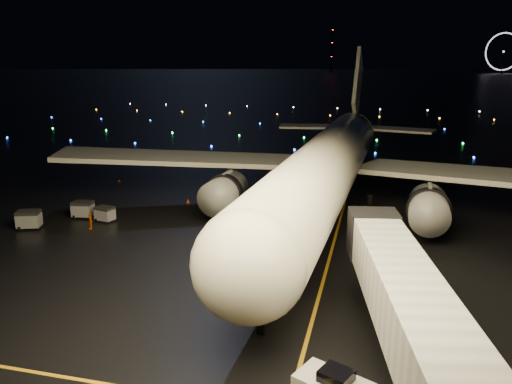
# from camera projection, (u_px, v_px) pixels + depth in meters

# --- Properties ---
(ground) EXTENTS (2000.00, 2000.00, 0.00)m
(ground) POSITION_uv_depth(u_px,v_px,m) (357.00, 87.00, 317.64)
(ground) COLOR black
(ground) RESTS_ON ground
(lane_centre) EXTENTS (0.25, 80.00, 0.02)m
(lane_centre) POSITION_uv_depth(u_px,v_px,m) (335.00, 239.00, 47.41)
(lane_centre) COLOR gold
(lane_centre) RESTS_ON ground
(airliner) EXTENTS (68.13, 65.02, 18.50)m
(airliner) POSITION_uv_depth(u_px,v_px,m) (333.00, 128.00, 55.05)
(airliner) COLOR silver
(airliner) RESTS_ON ground
(belt_loader) EXTENTS (6.86, 1.87, 3.32)m
(belt_loader) POSITION_uv_depth(u_px,v_px,m) (241.00, 275.00, 35.64)
(belt_loader) COLOR silver
(belt_loader) RESTS_ON ground
(crew_c) EXTENTS (0.87, 1.04, 1.67)m
(crew_c) POSITION_uv_depth(u_px,v_px,m) (90.00, 221.00, 50.24)
(crew_c) COLOR #EC6703
(crew_c) RESTS_ON ground
(safety_cone_0) EXTENTS (0.60, 0.60, 0.55)m
(safety_cone_0) POSITION_uv_depth(u_px,v_px,m) (249.00, 238.00, 46.93)
(safety_cone_0) COLOR #ED4B11
(safety_cone_0) RESTS_ON ground
(safety_cone_1) EXTENTS (0.49, 0.49, 0.46)m
(safety_cone_1) POSITION_uv_depth(u_px,v_px,m) (275.00, 202.00, 58.94)
(safety_cone_1) COLOR #ED4B11
(safety_cone_1) RESTS_ON ground
(safety_cone_2) EXTENTS (0.55, 0.55, 0.48)m
(safety_cone_2) POSITION_uv_depth(u_px,v_px,m) (188.00, 201.00, 59.61)
(safety_cone_2) COLOR #ED4B11
(safety_cone_2) RESTS_ON ground
(safety_cone_3) EXTENTS (0.47, 0.47, 0.49)m
(safety_cone_3) POSITION_uv_depth(u_px,v_px,m) (119.00, 180.00, 69.74)
(safety_cone_3) COLOR #ED4B11
(safety_cone_3) RESTS_ON ground
(ferris_wheel) EXTENTS (49.33, 16.80, 52.00)m
(ferris_wheel) POSITION_uv_depth(u_px,v_px,m) (503.00, 53.00, 665.50)
(ferris_wheel) COLOR black
(ferris_wheel) RESTS_ON ground
(radio_mast) EXTENTS (1.80, 1.80, 64.00)m
(radio_mast) POSITION_uv_depth(u_px,v_px,m) (332.00, 50.00, 736.32)
(radio_mast) COLOR black
(radio_mast) RESTS_ON ground
(taxiway_lights) EXTENTS (164.00, 92.00, 0.36)m
(taxiway_lights) POSITION_uv_depth(u_px,v_px,m) (321.00, 122.00, 135.55)
(taxiway_lights) COLOR black
(taxiway_lights) RESTS_ON ground
(baggage_cart_0) EXTENTS (2.08, 1.65, 1.58)m
(baggage_cart_0) POSITION_uv_depth(u_px,v_px,m) (105.00, 214.00, 52.63)
(baggage_cart_0) COLOR gray
(baggage_cart_0) RESTS_ON ground
(baggage_cart_1) EXTENTS (2.58, 2.19, 1.86)m
(baggage_cart_1) POSITION_uv_depth(u_px,v_px,m) (29.00, 220.00, 50.30)
(baggage_cart_1) COLOR gray
(baggage_cart_1) RESTS_ON ground
(baggage_cart_2) EXTENTS (2.29, 1.75, 1.79)m
(baggage_cart_2) POSITION_uv_depth(u_px,v_px,m) (83.00, 210.00, 53.84)
(baggage_cart_2) COLOR gray
(baggage_cart_2) RESTS_ON ground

